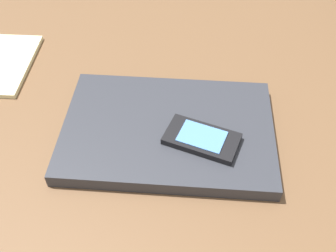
# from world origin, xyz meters

# --- Properties ---
(desk_surface) EXTENTS (1.20, 0.80, 0.03)m
(desk_surface) POSITION_xyz_m (0.00, 0.00, 0.01)
(desk_surface) COLOR brown
(desk_surface) RESTS_ON ground
(laptop_closed) EXTENTS (0.32, 0.23, 0.02)m
(laptop_closed) POSITION_xyz_m (-0.07, -0.04, 0.04)
(laptop_closed) COLOR #33353D
(laptop_closed) RESTS_ON desk_surface
(cell_phone_on_laptop) EXTENTS (0.12, 0.09, 0.01)m
(cell_phone_on_laptop) POSITION_xyz_m (-0.02, -0.07, 0.06)
(cell_phone_on_laptop) COLOR black
(cell_phone_on_laptop) RESTS_ON laptop_closed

